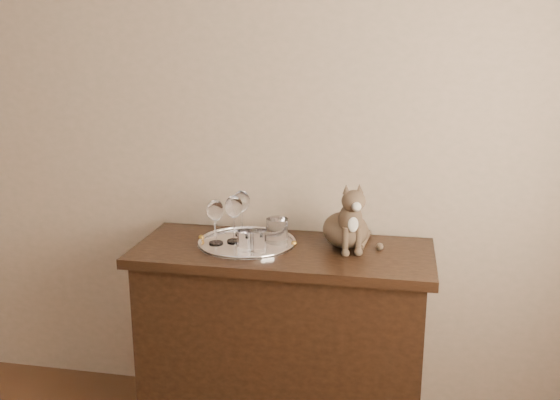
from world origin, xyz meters
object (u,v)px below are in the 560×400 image
(wine_glass_d, at_px, (234,219))
(cat, at_px, (346,213))
(wine_glass_c, at_px, (215,222))
(tray, at_px, (247,244))
(tumbler_a, at_px, (257,240))
(tumbler_b, at_px, (246,240))
(tumbler_c, at_px, (277,230))
(wine_glass_b, at_px, (242,213))
(sideboard, at_px, (283,344))

(wine_glass_d, bearing_deg, cat, 6.44)
(wine_glass_c, bearing_deg, tray, 13.02)
(tray, height_order, tumbler_a, tumbler_a)
(tumbler_a, xyz_separation_m, tumbler_b, (-0.04, -0.00, -0.00))
(tray, xyz_separation_m, tumbler_b, (0.02, -0.08, 0.04))
(wine_glass_c, xyz_separation_m, tumbler_c, (0.24, 0.06, -0.04))
(tumbler_a, height_order, tumbler_c, tumbler_c)
(wine_glass_b, relative_size, wine_glass_d, 0.98)
(tumbler_b, bearing_deg, tumbler_a, 5.19)
(wine_glass_c, xyz_separation_m, tumbler_b, (0.14, -0.06, -0.05))
(wine_glass_c, xyz_separation_m, cat, (0.52, 0.09, 0.04))
(tray, bearing_deg, wine_glass_b, 114.66)
(tray, height_order, tumbler_c, tumbler_c)
(tray, xyz_separation_m, wine_glass_b, (-0.05, 0.11, 0.10))
(wine_glass_d, distance_m, cat, 0.45)
(tumbler_b, distance_m, tumbler_c, 0.16)
(wine_glass_c, height_order, tumbler_a, wine_glass_c)
(sideboard, distance_m, tumbler_c, 0.49)
(wine_glass_c, relative_size, tumbler_a, 2.24)
(wine_glass_b, distance_m, tumbler_b, 0.21)
(wine_glass_c, xyz_separation_m, tumbler_a, (0.18, -0.05, -0.05))
(tumbler_a, relative_size, tumbler_c, 0.82)
(cat, bearing_deg, wine_glass_d, 166.57)
(tumbler_c, height_order, cat, cat)
(wine_glass_c, distance_m, tumbler_b, 0.16)
(tumbler_b, height_order, tumbler_c, tumbler_c)
(sideboard, xyz_separation_m, tumbler_a, (-0.09, -0.06, 0.47))
(tumbler_b, xyz_separation_m, cat, (0.38, 0.14, 0.09))
(tumbler_b, height_order, cat, cat)
(tumbler_b, bearing_deg, tumbler_c, 49.46)
(wine_glass_c, bearing_deg, wine_glass_b, 61.39)
(tumbler_a, relative_size, tumbler_b, 1.03)
(tumbler_c, bearing_deg, wine_glass_b, 156.41)
(tray, relative_size, tumbler_a, 4.89)
(sideboard, height_order, cat, cat)
(wine_glass_d, xyz_separation_m, tumbler_c, (0.17, 0.03, -0.05))
(wine_glass_d, height_order, tumbler_a, wine_glass_d)
(wine_glass_c, bearing_deg, tumbler_a, -15.70)
(sideboard, relative_size, tumbler_c, 12.03)
(wine_glass_d, relative_size, tumbler_a, 2.39)
(wine_glass_d, height_order, tumbler_c, wine_glass_d)
(tumbler_c, relative_size, cat, 0.36)
(tray, relative_size, wine_glass_b, 2.09)
(tray, bearing_deg, wine_glass_c, -166.98)
(tray, xyz_separation_m, tumbler_c, (0.12, 0.03, 0.05))
(tumbler_c, bearing_deg, tumbler_a, -116.87)
(tray, bearing_deg, cat, 8.34)
(tumbler_a, height_order, tumbler_b, tumbler_a)
(sideboard, relative_size, wine_glass_d, 6.14)
(wine_glass_b, bearing_deg, tray, -65.34)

